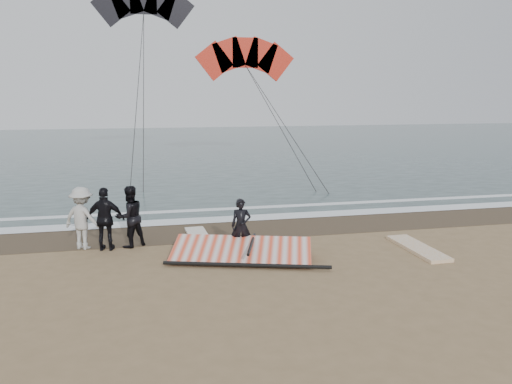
{
  "coord_description": "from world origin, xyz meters",
  "views": [
    {
      "loc": [
        -3.86,
        -12.18,
        4.64
      ],
      "look_at": [
        -0.57,
        3.0,
        1.6
      ],
      "focal_mm": 35.0,
      "sensor_mm": 36.0,
      "label": 1
    }
  ],
  "objects_px": {
    "board_white": "(418,248)",
    "board_cream": "(199,237)",
    "sail_rig": "(238,252)",
    "man_main": "(241,226)"
  },
  "relations": [
    {
      "from": "board_white",
      "to": "board_cream",
      "type": "xyz_separation_m",
      "value": [
        -6.39,
        2.56,
        -0.0
      ]
    },
    {
      "from": "board_white",
      "to": "sail_rig",
      "type": "bearing_deg",
      "value": 175.06
    },
    {
      "from": "man_main",
      "to": "board_cream",
      "type": "distance_m",
      "value": 2.1
    },
    {
      "from": "board_white",
      "to": "sail_rig",
      "type": "height_order",
      "value": "sail_rig"
    },
    {
      "from": "man_main",
      "to": "board_cream",
      "type": "height_order",
      "value": "man_main"
    },
    {
      "from": "man_main",
      "to": "board_white",
      "type": "xyz_separation_m",
      "value": [
        5.29,
        -0.95,
        -0.76
      ]
    },
    {
      "from": "board_white",
      "to": "board_cream",
      "type": "height_order",
      "value": "board_white"
    },
    {
      "from": "sail_rig",
      "to": "man_main",
      "type": "bearing_deg",
      "value": 71.39
    },
    {
      "from": "man_main",
      "to": "board_cream",
      "type": "relative_size",
      "value": 0.67
    },
    {
      "from": "board_cream",
      "to": "sail_rig",
      "type": "distance_m",
      "value": 2.39
    }
  ]
}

